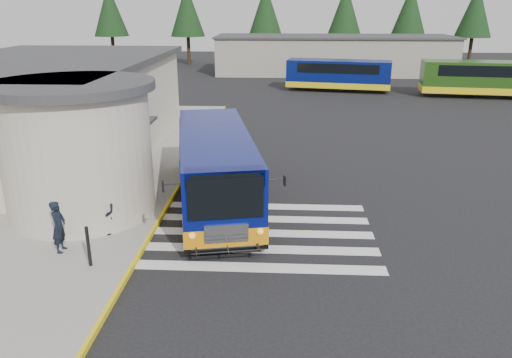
{
  "coord_description": "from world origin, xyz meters",
  "views": [
    {
      "loc": [
        0.31,
        -16.37,
        7.42
      ],
      "look_at": [
        -0.53,
        -0.5,
        1.87
      ],
      "focal_mm": 35.0,
      "sensor_mm": 36.0,
      "label": 1
    }
  ],
  "objects_px": {
    "transit_bus": "(216,171)",
    "pedestrian_a": "(59,227)",
    "bollard": "(88,246)",
    "far_bus_a": "(338,74)",
    "pedestrian_b": "(106,213)",
    "far_bus_b": "(483,77)"
  },
  "relations": [
    {
      "from": "far_bus_a",
      "to": "far_bus_b",
      "type": "relative_size",
      "value": 0.93
    },
    {
      "from": "pedestrian_a",
      "to": "far_bus_a",
      "type": "xyz_separation_m",
      "value": [
        11.84,
        32.38,
        0.56
      ]
    },
    {
      "from": "transit_bus",
      "to": "far_bus_b",
      "type": "distance_m",
      "value": 31.83
    },
    {
      "from": "pedestrian_a",
      "to": "bollard",
      "type": "bearing_deg",
      "value": -126.32
    },
    {
      "from": "bollard",
      "to": "far_bus_b",
      "type": "bearing_deg",
      "value": 53.79
    },
    {
      "from": "bollard",
      "to": "pedestrian_b",
      "type": "bearing_deg",
      "value": 95.98
    },
    {
      "from": "far_bus_a",
      "to": "pedestrian_b",
      "type": "bearing_deg",
      "value": 171.29
    },
    {
      "from": "transit_bus",
      "to": "bollard",
      "type": "distance_m",
      "value": 6.23
    },
    {
      "from": "far_bus_b",
      "to": "pedestrian_a",
      "type": "bearing_deg",
      "value": 148.85
    },
    {
      "from": "pedestrian_a",
      "to": "bollard",
      "type": "relative_size",
      "value": 1.33
    },
    {
      "from": "far_bus_a",
      "to": "far_bus_b",
      "type": "bearing_deg",
      "value": -91.88
    },
    {
      "from": "far_bus_b",
      "to": "pedestrian_b",
      "type": "bearing_deg",
      "value": 148.8
    },
    {
      "from": "transit_bus",
      "to": "pedestrian_b",
      "type": "xyz_separation_m",
      "value": [
        -3.27,
        -3.22,
        -0.46
      ]
    },
    {
      "from": "transit_bus",
      "to": "pedestrian_a",
      "type": "bearing_deg",
      "value": -144.53
    },
    {
      "from": "pedestrian_a",
      "to": "far_bus_b",
      "type": "height_order",
      "value": "far_bus_b"
    },
    {
      "from": "bollard",
      "to": "far_bus_a",
      "type": "distance_m",
      "value": 34.91
    },
    {
      "from": "pedestrian_b",
      "to": "far_bus_a",
      "type": "height_order",
      "value": "far_bus_a"
    },
    {
      "from": "far_bus_a",
      "to": "far_bus_b",
      "type": "xyz_separation_m",
      "value": [
        11.83,
        -2.6,
        0.13
      ]
    },
    {
      "from": "pedestrian_a",
      "to": "far_bus_b",
      "type": "relative_size",
      "value": 0.16
    },
    {
      "from": "transit_bus",
      "to": "far_bus_a",
      "type": "height_order",
      "value": "transit_bus"
    },
    {
      "from": "transit_bus",
      "to": "far_bus_b",
      "type": "bearing_deg",
      "value": 41.2
    },
    {
      "from": "transit_bus",
      "to": "pedestrian_a",
      "type": "height_order",
      "value": "transit_bus"
    }
  ]
}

